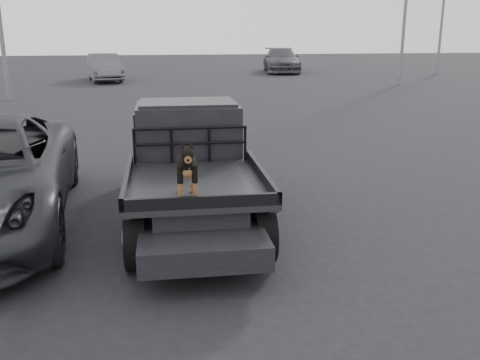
{
  "coord_description": "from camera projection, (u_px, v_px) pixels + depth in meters",
  "views": [
    {
      "loc": [
        -0.89,
        -6.54,
        2.98
      ],
      "look_at": [
        -0.01,
        -0.54,
        1.26
      ],
      "focal_mm": 40.0,
      "sensor_mm": 36.0,
      "label": 1
    }
  ],
  "objects": [
    {
      "name": "ground",
      "position": [
        235.0,
        259.0,
        7.16
      ],
      "size": [
        120.0,
        120.0,
        0.0
      ],
      "primitive_type": "plane",
      "color": "black",
      "rests_on": "ground"
    },
    {
      "name": "flatbed_ute",
      "position": [
        192.0,
        193.0,
        8.51
      ],
      "size": [
        2.0,
        5.4,
        0.92
      ],
      "primitive_type": null,
      "color": "black",
      "rests_on": "ground"
    },
    {
      "name": "ute_cab",
      "position": [
        188.0,
        127.0,
        9.17
      ],
      "size": [
        1.72,
        1.3,
        0.88
      ],
      "primitive_type": null,
      "color": "black",
      "rests_on": "flatbed_ute"
    },
    {
      "name": "headache_rack",
      "position": [
        191.0,
        145.0,
        8.5
      ],
      "size": [
        1.8,
        0.08,
        0.55
      ],
      "primitive_type": null,
      "color": "black",
      "rests_on": "flatbed_ute"
    },
    {
      "name": "dog",
      "position": [
        187.0,
        168.0,
        6.71
      ],
      "size": [
        0.32,
        0.6,
        0.74
      ],
      "primitive_type": null,
      "color": "black",
      "rests_on": "flatbed_ute"
    },
    {
      "name": "distant_car_a",
      "position": [
        105.0,
        67.0,
        31.57
      ],
      "size": [
        2.61,
        5.04,
        1.58
      ],
      "primitive_type": "imported",
      "rotation": [
        0.0,
        0.0,
        0.2
      ],
      "color": "#54545A",
      "rests_on": "ground"
    },
    {
      "name": "distant_car_b",
      "position": [
        281.0,
        60.0,
        37.98
      ],
      "size": [
        3.07,
        6.03,
        1.68
      ],
      "primitive_type": "imported",
      "rotation": [
        0.0,
        0.0,
        -0.13
      ],
      "color": "#47474C",
      "rests_on": "ground"
    }
  ]
}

